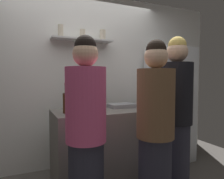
{
  "coord_description": "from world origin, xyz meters",
  "views": [
    {
      "loc": [
        -0.85,
        -1.89,
        1.33
      ],
      "look_at": [
        0.22,
        0.52,
        1.18
      ],
      "focal_mm": 33.72,
      "sensor_mm": 36.0,
      "label": 1
    }
  ],
  "objects_px": {
    "person_blonde": "(176,119)",
    "person_pink_top": "(86,137)",
    "baking_pan": "(122,106)",
    "utensil_holder": "(88,109)",
    "wine_bottle_amber_glass": "(66,102)",
    "refrigerator": "(170,104)",
    "wine_bottle_pale_glass": "(97,100)",
    "water_bottle_plastic": "(75,107)",
    "person_brown_jacket": "(155,133)"
  },
  "relations": [
    {
      "from": "utensil_holder",
      "to": "wine_bottle_amber_glass",
      "type": "xyz_separation_m",
      "value": [
        -0.23,
        0.11,
        0.07
      ]
    },
    {
      "from": "water_bottle_plastic",
      "to": "person_pink_top",
      "type": "distance_m",
      "value": 0.54
    },
    {
      "from": "wine_bottle_amber_glass",
      "to": "person_brown_jacket",
      "type": "relative_size",
      "value": 0.2
    },
    {
      "from": "wine_bottle_pale_glass",
      "to": "wine_bottle_amber_glass",
      "type": "relative_size",
      "value": 1.03
    },
    {
      "from": "utensil_holder",
      "to": "person_pink_top",
      "type": "xyz_separation_m",
      "value": [
        -0.2,
        -0.56,
        -0.15
      ]
    },
    {
      "from": "wine_bottle_amber_glass",
      "to": "water_bottle_plastic",
      "type": "xyz_separation_m",
      "value": [
        0.06,
        -0.17,
        -0.04
      ]
    },
    {
      "from": "person_pink_top",
      "to": "baking_pan",
      "type": "bearing_deg",
      "value": -41.33
    },
    {
      "from": "wine_bottle_amber_glass",
      "to": "utensil_holder",
      "type": "bearing_deg",
      "value": -25.62
    },
    {
      "from": "utensil_holder",
      "to": "wine_bottle_amber_glass",
      "type": "bearing_deg",
      "value": 154.38
    },
    {
      "from": "refrigerator",
      "to": "baking_pan",
      "type": "relative_size",
      "value": 5.28
    },
    {
      "from": "wine_bottle_pale_glass",
      "to": "wine_bottle_amber_glass",
      "type": "distance_m",
      "value": 0.39
    },
    {
      "from": "person_blonde",
      "to": "person_pink_top",
      "type": "height_order",
      "value": "person_blonde"
    },
    {
      "from": "wine_bottle_pale_glass",
      "to": "person_brown_jacket",
      "type": "xyz_separation_m",
      "value": [
        0.26,
        -0.84,
        -0.24
      ]
    },
    {
      "from": "utensil_holder",
      "to": "person_pink_top",
      "type": "height_order",
      "value": "person_pink_top"
    },
    {
      "from": "wine_bottle_amber_glass",
      "to": "person_pink_top",
      "type": "height_order",
      "value": "person_pink_top"
    },
    {
      "from": "refrigerator",
      "to": "water_bottle_plastic",
      "type": "bearing_deg",
      "value": -161.98
    },
    {
      "from": "baking_pan",
      "to": "wine_bottle_amber_glass",
      "type": "height_order",
      "value": "wine_bottle_amber_glass"
    },
    {
      "from": "refrigerator",
      "to": "wine_bottle_pale_glass",
      "type": "height_order",
      "value": "refrigerator"
    },
    {
      "from": "water_bottle_plastic",
      "to": "refrigerator",
      "type": "bearing_deg",
      "value": 18.02
    },
    {
      "from": "wine_bottle_pale_glass",
      "to": "person_blonde",
      "type": "height_order",
      "value": "person_blonde"
    },
    {
      "from": "baking_pan",
      "to": "person_brown_jacket",
      "type": "height_order",
      "value": "person_brown_jacket"
    },
    {
      "from": "utensil_holder",
      "to": "water_bottle_plastic",
      "type": "distance_m",
      "value": 0.18
    },
    {
      "from": "water_bottle_plastic",
      "to": "person_brown_jacket",
      "type": "height_order",
      "value": "person_brown_jacket"
    },
    {
      "from": "wine_bottle_pale_glass",
      "to": "refrigerator",
      "type": "bearing_deg",
      "value": 13.57
    },
    {
      "from": "person_brown_jacket",
      "to": "person_pink_top",
      "type": "bearing_deg",
      "value": -107.11
    },
    {
      "from": "refrigerator",
      "to": "utensil_holder",
      "type": "distance_m",
      "value": 1.62
    },
    {
      "from": "refrigerator",
      "to": "person_blonde",
      "type": "xyz_separation_m",
      "value": [
        -0.7,
        -0.96,
        -0.02
      ]
    },
    {
      "from": "person_blonde",
      "to": "person_brown_jacket",
      "type": "distance_m",
      "value": 0.48
    },
    {
      "from": "refrigerator",
      "to": "water_bottle_plastic",
      "type": "relative_size",
      "value": 8.85
    },
    {
      "from": "refrigerator",
      "to": "wine_bottle_amber_glass",
      "type": "height_order",
      "value": "refrigerator"
    },
    {
      "from": "wine_bottle_amber_glass",
      "to": "person_brown_jacket",
      "type": "xyz_separation_m",
      "value": [
        0.64,
        -0.79,
        -0.23
      ]
    },
    {
      "from": "baking_pan",
      "to": "utensil_holder",
      "type": "bearing_deg",
      "value": -154.11
    },
    {
      "from": "wine_bottle_amber_glass",
      "to": "water_bottle_plastic",
      "type": "height_order",
      "value": "wine_bottle_amber_glass"
    },
    {
      "from": "baking_pan",
      "to": "person_blonde",
      "type": "height_order",
      "value": "person_blonde"
    },
    {
      "from": "refrigerator",
      "to": "water_bottle_plastic",
      "type": "distance_m",
      "value": 1.8
    },
    {
      "from": "refrigerator",
      "to": "person_brown_jacket",
      "type": "relative_size",
      "value": 1.08
    },
    {
      "from": "person_blonde",
      "to": "person_brown_jacket",
      "type": "height_order",
      "value": "person_blonde"
    },
    {
      "from": "wine_bottle_amber_glass",
      "to": "wine_bottle_pale_glass",
      "type": "bearing_deg",
      "value": 8.11
    },
    {
      "from": "refrigerator",
      "to": "person_brown_jacket",
      "type": "distance_m",
      "value": 1.63
    },
    {
      "from": "baking_pan",
      "to": "person_pink_top",
      "type": "distance_m",
      "value": 1.12
    },
    {
      "from": "baking_pan",
      "to": "wine_bottle_amber_glass",
      "type": "distance_m",
      "value": 0.8
    },
    {
      "from": "wine_bottle_amber_glass",
      "to": "person_blonde",
      "type": "height_order",
      "value": "person_blonde"
    },
    {
      "from": "person_brown_jacket",
      "to": "person_pink_top",
      "type": "xyz_separation_m",
      "value": [
        -0.62,
        0.12,
        0.01
      ]
    },
    {
      "from": "baking_pan",
      "to": "person_pink_top",
      "type": "relative_size",
      "value": 0.2
    },
    {
      "from": "person_blonde",
      "to": "person_pink_top",
      "type": "distance_m",
      "value": 1.04
    },
    {
      "from": "refrigerator",
      "to": "person_brown_jacket",
      "type": "bearing_deg",
      "value": -133.64
    },
    {
      "from": "wine_bottle_pale_glass",
      "to": "wine_bottle_amber_glass",
      "type": "bearing_deg",
      "value": -171.89
    },
    {
      "from": "water_bottle_plastic",
      "to": "utensil_holder",
      "type": "bearing_deg",
      "value": 18.97
    },
    {
      "from": "water_bottle_plastic",
      "to": "person_blonde",
      "type": "bearing_deg",
      "value": -22.07
    },
    {
      "from": "wine_bottle_pale_glass",
      "to": "water_bottle_plastic",
      "type": "relative_size",
      "value": 1.71
    }
  ]
}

